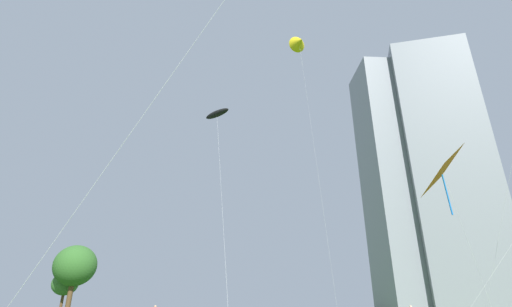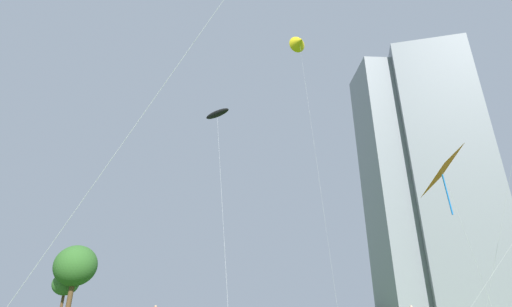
{
  "view_description": "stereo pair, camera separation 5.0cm",
  "coord_description": "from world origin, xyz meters",
  "px_view_note": "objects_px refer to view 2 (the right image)",
  "views": [
    {
      "loc": [
        -1.88,
        -12.26,
        1.89
      ],
      "look_at": [
        -2.59,
        12.57,
        12.23
      ],
      "focal_mm": 25.6,
      "sensor_mm": 36.0,
      "label": 1
    },
    {
      "loc": [
        -1.83,
        -12.26,
        1.89
      ],
      "look_at": [
        -2.59,
        12.57,
        12.23
      ],
      "focal_mm": 25.6,
      "sensor_mm": 36.0,
      "label": 2
    }
  ],
  "objects_px": {
    "park_tree_1": "(66,284)",
    "distant_highrise_1": "(448,163)",
    "park_tree_0": "(76,266)",
    "kite_flying_2": "(299,42)",
    "kite_flying_5": "(217,114)",
    "kite_flying_0": "(442,171)",
    "distant_highrise_0": "(402,176)"
  },
  "relations": [
    {
      "from": "park_tree_1",
      "to": "distant_highrise_1",
      "type": "relative_size",
      "value": 0.06
    },
    {
      "from": "park_tree_0",
      "to": "distant_highrise_1",
      "type": "relative_size",
      "value": 0.09
    },
    {
      "from": "kite_flying_2",
      "to": "kite_flying_5",
      "type": "relative_size",
      "value": 1.47
    },
    {
      "from": "kite_flying_2",
      "to": "kite_flying_5",
      "type": "bearing_deg",
      "value": -176.18
    },
    {
      "from": "park_tree_0",
      "to": "park_tree_1",
      "type": "relative_size",
      "value": 1.51
    },
    {
      "from": "kite_flying_5",
      "to": "distant_highrise_1",
      "type": "bearing_deg",
      "value": 50.0
    },
    {
      "from": "kite_flying_2",
      "to": "park_tree_0",
      "type": "relative_size",
      "value": 4.08
    },
    {
      "from": "park_tree_1",
      "to": "kite_flying_2",
      "type": "bearing_deg",
      "value": -12.57
    },
    {
      "from": "kite_flying_0",
      "to": "kite_flying_5",
      "type": "relative_size",
      "value": 0.54
    },
    {
      "from": "distant_highrise_0",
      "to": "distant_highrise_1",
      "type": "xyz_separation_m",
      "value": [
        12.26,
        -7.01,
        1.86
      ]
    },
    {
      "from": "kite_flying_5",
      "to": "distant_highrise_0",
      "type": "bearing_deg",
      "value": 58.4
    },
    {
      "from": "distant_highrise_1",
      "to": "distant_highrise_0",
      "type": "bearing_deg",
      "value": 161.75
    },
    {
      "from": "park_tree_1",
      "to": "distant_highrise_0",
      "type": "xyz_separation_m",
      "value": [
        66.27,
        74.69,
        37.17
      ]
    },
    {
      "from": "kite_flying_0",
      "to": "park_tree_0",
      "type": "bearing_deg",
      "value": 154.25
    },
    {
      "from": "kite_flying_0",
      "to": "distant_highrise_1",
      "type": "xyz_separation_m",
      "value": [
        44.85,
        84.52,
        32.63
      ]
    },
    {
      "from": "park_tree_1",
      "to": "distant_highrise_1",
      "type": "distance_m",
      "value": 110.77
    },
    {
      "from": "kite_flying_0",
      "to": "park_tree_1",
      "type": "relative_size",
      "value": 2.27
    },
    {
      "from": "park_tree_1",
      "to": "distant_highrise_0",
      "type": "height_order",
      "value": "distant_highrise_0"
    },
    {
      "from": "park_tree_0",
      "to": "distant_highrise_0",
      "type": "bearing_deg",
      "value": 49.49
    },
    {
      "from": "kite_flying_2",
      "to": "distant_highrise_1",
      "type": "height_order",
      "value": "distant_highrise_1"
    },
    {
      "from": "park_tree_1",
      "to": "park_tree_0",
      "type": "bearing_deg",
      "value": -42.54
    },
    {
      "from": "park_tree_0",
      "to": "distant_highrise_0",
      "type": "distance_m",
      "value": 106.0
    },
    {
      "from": "kite_flying_0",
      "to": "distant_highrise_1",
      "type": "height_order",
      "value": "distant_highrise_1"
    },
    {
      "from": "kite_flying_5",
      "to": "distant_highrise_1",
      "type": "relative_size",
      "value": 0.25
    },
    {
      "from": "park_tree_1",
      "to": "kite_flying_5",
      "type": "bearing_deg",
      "value": -21.2
    },
    {
      "from": "kite_flying_0",
      "to": "kite_flying_2",
      "type": "distance_m",
      "value": 24.52
    },
    {
      "from": "kite_flying_5",
      "to": "park_tree_0",
      "type": "distance_m",
      "value": 21.94
    },
    {
      "from": "park_tree_1",
      "to": "distant_highrise_0",
      "type": "distance_m",
      "value": 106.54
    },
    {
      "from": "kite_flying_0",
      "to": "kite_flying_5",
      "type": "bearing_deg",
      "value": 148.76
    },
    {
      "from": "distant_highrise_0",
      "to": "park_tree_1",
      "type": "bearing_deg",
      "value": -136.5
    },
    {
      "from": "kite_flying_2",
      "to": "kite_flying_0",
      "type": "bearing_deg",
      "value": -54.42
    },
    {
      "from": "park_tree_0",
      "to": "distant_highrise_0",
      "type": "xyz_separation_m",
      "value": [
        64.89,
        75.95,
        35.44
      ]
    }
  ]
}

